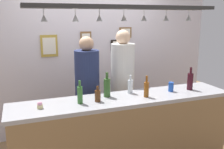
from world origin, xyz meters
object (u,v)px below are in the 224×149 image
object	(u,v)px
picture_frame_lower_pair	(119,45)
person_right_white_patterned_shirt	(123,78)
drink_can	(171,87)
person_middle_navy_shirt	(87,85)
picture_frame_upper_small	(125,33)
bottle_champagne_green	(107,87)
bottle_beer_brown_stubby	(98,95)
bottle_beer_green_import	(80,94)
cupcake	(40,105)
bottle_soda_clear	(130,86)
picture_frame_crest	(86,40)
bottle_wine_dark_red	(190,81)
picture_frame_caricature	(49,46)
bottle_beer_amber_tall	(146,89)

from	to	relation	value
picture_frame_lower_pair	person_right_white_patterned_shirt	bearing A→B (deg)	-108.11
person_right_white_patterned_shirt	drink_can	bearing A→B (deg)	-57.07
person_middle_navy_shirt	picture_frame_upper_small	bearing A→B (deg)	39.88
person_middle_navy_shirt	bottle_champagne_green	xyz separation A→B (m)	(0.10, -0.55, 0.10)
person_right_white_patterned_shirt	bottle_beer_brown_stubby	world-z (taller)	person_right_white_patterned_shirt
bottle_beer_green_import	cupcake	world-z (taller)	bottle_beer_green_import
bottle_soda_clear	picture_frame_lower_pair	bearing A→B (deg)	74.13
cupcake	picture_frame_upper_small	world-z (taller)	picture_frame_upper_small
bottle_beer_green_import	picture_frame_crest	xyz separation A→B (m)	(0.45, 1.42, 0.47)
drink_can	picture_frame_upper_small	bearing A→B (deg)	91.98
drink_can	picture_frame_upper_small	xyz separation A→B (m)	(-0.05, 1.38, 0.61)
bottle_wine_dark_red	drink_can	world-z (taller)	bottle_wine_dark_red
person_right_white_patterned_shirt	bottle_champagne_green	world-z (taller)	person_right_white_patterned_shirt
bottle_champagne_green	bottle_beer_green_import	world-z (taller)	bottle_champagne_green
bottle_beer_green_import	picture_frame_lower_pair	bearing A→B (deg)	53.80
person_middle_navy_shirt	picture_frame_caricature	world-z (taller)	person_middle_navy_shirt
bottle_beer_green_import	bottle_beer_brown_stubby	size ratio (longest dim) A/B	1.44
bottle_beer_brown_stubby	cupcake	distance (m)	0.64
bottle_soda_clear	cupcake	size ratio (longest dim) A/B	2.95
drink_can	bottle_beer_green_import	bearing A→B (deg)	-177.92
person_right_white_patterned_shirt	bottle_wine_dark_red	world-z (taller)	person_right_white_patterned_shirt
bottle_beer_brown_stubby	picture_frame_lower_pair	bearing A→B (deg)	59.60
picture_frame_crest	picture_frame_lower_pair	distance (m)	0.60
picture_frame_crest	picture_frame_caricature	bearing A→B (deg)	180.00
bottle_soda_clear	bottle_beer_green_import	size ratio (longest dim) A/B	0.88
person_middle_navy_shirt	drink_can	world-z (taller)	person_middle_navy_shirt
picture_frame_lower_pair	bottle_wine_dark_red	bearing A→B (deg)	-72.33
picture_frame_lower_pair	person_middle_navy_shirt	bearing A→B (deg)	-136.13
bottle_wine_dark_red	picture_frame_caricature	xyz separation A→B (m)	(-1.63, 1.39, 0.38)
person_middle_navy_shirt	person_right_white_patterned_shirt	world-z (taller)	person_right_white_patterned_shirt
picture_frame_crest	picture_frame_upper_small	bearing A→B (deg)	0.00
drink_can	picture_frame_lower_pair	distance (m)	1.45
drink_can	cupcake	size ratio (longest dim) A/B	1.56
bottle_soda_clear	picture_frame_crest	bearing A→B (deg)	100.24
cupcake	picture_frame_upper_small	size ratio (longest dim) A/B	0.35
person_right_white_patterned_shirt	bottle_beer_brown_stubby	size ratio (longest dim) A/B	9.82
bottle_soda_clear	bottle_champagne_green	bearing A→B (deg)	-173.84
bottle_wine_dark_red	picture_frame_upper_small	bearing A→B (deg)	103.21
person_middle_navy_shirt	picture_frame_lower_pair	distance (m)	1.17
drink_can	picture_frame_crest	world-z (taller)	picture_frame_crest
cupcake	bottle_wine_dark_red	bearing A→B (deg)	1.11
bottle_champagne_green	bottle_beer_brown_stubby	distance (m)	0.21
bottle_beer_amber_tall	person_right_white_patterned_shirt	bearing A→B (deg)	90.18
bottle_champagne_green	cupcake	xyz separation A→B (m)	(-0.79, -0.13, -0.08)
bottle_beer_amber_tall	picture_frame_lower_pair	xyz separation A→B (m)	(0.24, 1.47, 0.36)
bottle_champagne_green	cupcake	world-z (taller)	bottle_champagne_green
picture_frame_upper_small	bottle_beer_amber_tall	bearing A→B (deg)	-103.71
person_middle_navy_shirt	picture_frame_caricature	xyz separation A→B (m)	(-0.40, 0.75, 0.48)
bottle_beer_brown_stubby	bottle_wine_dark_red	distance (m)	1.28
cupcake	person_middle_navy_shirt	bearing A→B (deg)	44.53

